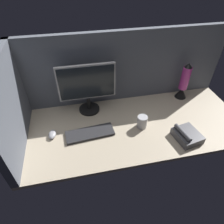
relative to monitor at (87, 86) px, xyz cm
name	(u,v)px	position (x,y,z in cm)	size (l,w,h in cm)	color
ground_plane	(134,124)	(34.64, -25.14, -25.82)	(180.00, 80.00, 3.00)	tan
cubicle_wall_back	(125,67)	(34.64, 12.36, 7.20)	(180.00, 5.00, 63.05)	#565B66
cubicle_wall_side	(10,107)	(-52.86, -25.14, 7.20)	(5.00, 80.00, 63.05)	#565B66
monitor	(87,86)	(0.00, 0.00, 0.00)	(46.83, 18.00, 43.31)	black
keyboard	(90,133)	(-3.08, -30.38, -23.32)	(37.00, 13.00, 2.00)	#262628
mouse	(52,134)	(-31.54, -26.17, -22.62)	(5.60, 9.60, 3.40)	#99999E
mug_steel	(142,122)	(38.79, -30.50, -19.15)	(7.94, 7.94, 10.34)	#B2B2B7
lava_lamp	(184,84)	(88.56, 0.98, -9.53)	(10.78, 10.78, 35.27)	black
desk_phone	(187,135)	(67.79, -49.60, -21.14)	(20.18, 21.78, 8.80)	#4C4C51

